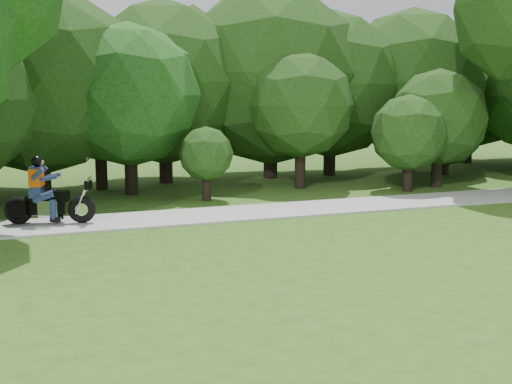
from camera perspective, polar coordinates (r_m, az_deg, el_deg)
ground at (r=12.33m, az=18.64°, el=-7.99°), size 100.00×100.00×0.00m
walkway at (r=19.03m, az=3.47°, el=-1.55°), size 60.00×2.20×0.06m
tree_line at (r=24.89m, az=-2.40°, el=9.36°), size 40.45×11.64×7.77m
touring_motorcycle at (r=17.59m, az=-18.35°, el=-0.61°), size 2.33×1.11×1.80m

